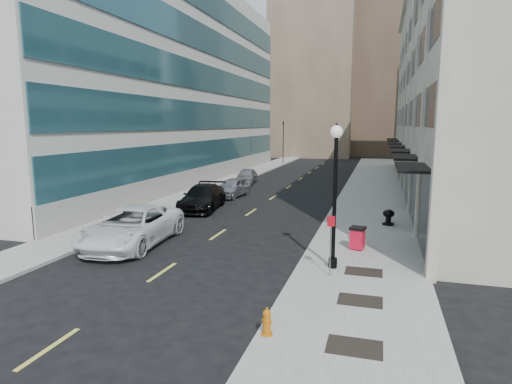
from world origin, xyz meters
The scene contains 23 objects.
ground centered at (0.00, 0.00, 0.00)m, with size 160.00×160.00×0.00m, color black.
sidewalk_right centered at (7.50, 20.00, 0.07)m, with size 5.00×80.00×0.15m, color gray.
sidewalk_left centered at (-6.50, 20.00, 0.07)m, with size 3.00×80.00×0.15m, color gray.
building_right centered at (16.94, 26.99, 8.99)m, with size 15.30×46.50×18.25m.
building_left centered at (-15.95, 27.00, 9.99)m, with size 16.14×46.00×20.00m.
skyline_tan_near centered at (-4.00, 68.00, 14.00)m, with size 14.00×18.00×28.00m, color #8E7C5D.
skyline_brown centered at (8.00, 72.00, 17.00)m, with size 12.00×16.00×34.00m, color brown.
skyline_tan_far centered at (-14.00, 78.00, 11.00)m, with size 12.00×14.00×22.00m, color #8E7C5D.
skyline_stone centered at (18.00, 66.00, 10.00)m, with size 10.00×14.00×20.00m, color beige.
grate_near centered at (7.60, -2.00, 0.15)m, with size 1.40×1.00×0.01m, color black.
grate_mid centered at (7.60, 1.00, 0.15)m, with size 1.40×1.00×0.01m, color black.
grate_far centered at (7.60, 3.80, 0.15)m, with size 1.40×1.00×0.01m, color black.
road_centerline centered at (0.00, 17.00, 0.01)m, with size 0.15×68.20×0.01m.
traffic_signal centered at (-5.50, 48.00, 5.72)m, with size 0.66×0.66×6.98m.
car_white_van centered at (-3.20, 5.03, 0.91)m, with size 3.01×6.52×1.81m, color white.
car_black_pickup centered at (-3.44, 14.00, 0.82)m, with size 2.31×5.68×1.65m, color black.
car_silver_sedan centered at (-3.20, 19.39, 0.75)m, with size 1.77×4.40×1.50m, color #96989F.
car_grey_sedan centered at (-4.40, 27.00, 0.73)m, with size 1.74×4.31×1.47m, color gray.
fire_hydrant centered at (5.30, -2.00, 0.52)m, with size 0.31×0.31×0.76m.
trash_bin centered at (7.19, 6.80, 0.70)m, with size 0.76×0.78×1.03m.
lamppost centered at (6.40, 4.00, 3.48)m, with size 0.47×0.47×5.67m.
sign_post centered at (6.40, 2.99, 1.72)m, with size 0.28×0.13×2.44m.
urn_planter centered at (8.60, 12.08, 0.68)m, with size 0.63×0.63×0.88m.
Camera 1 is at (8.02, -12.37, 5.74)m, focal length 30.00 mm.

